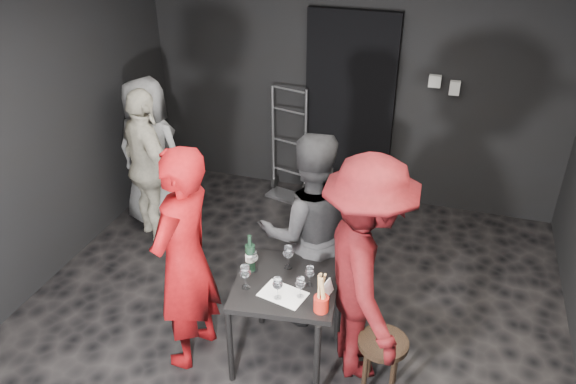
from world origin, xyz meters
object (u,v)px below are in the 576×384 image
(wine_bottle, at_px, (250,257))
(breadstick_cup, at_px, (322,294))
(server_red, at_px, (182,243))
(bystander_cream, at_px, (148,164))
(stool, at_px, (382,351))
(tasting_table, at_px, (286,292))
(bystander_grey, at_px, (150,150))
(woman_black, at_px, (309,222))
(man_maroon, at_px, (367,255))
(hand_truck, at_px, (288,176))

(wine_bottle, xyz_separation_m, breadstick_cup, (0.60, -0.27, 0.03))
(server_red, relative_size, bystander_cream, 1.25)
(stool, bearing_deg, tasting_table, 173.52)
(bystander_cream, height_order, bystander_grey, bystander_grey)
(server_red, relative_size, woman_black, 1.13)
(breadstick_cup, bearing_deg, man_maroon, 56.47)
(man_maroon, bearing_deg, tasting_table, 77.48)
(wine_bottle, bearing_deg, stool, -7.42)
(server_red, bearing_deg, woman_black, 140.05)
(tasting_table, xyz_separation_m, wine_bottle, (-0.29, 0.05, 0.21))
(hand_truck, distance_m, stool, 2.94)
(bystander_grey, bearing_deg, breadstick_cup, 147.14)
(server_red, bearing_deg, tasting_table, 107.39)
(woman_black, relative_size, bystander_cream, 1.11)
(bystander_cream, relative_size, breadstick_cup, 5.32)
(woman_black, bearing_deg, server_red, 19.41)
(bystander_cream, bearing_deg, man_maroon, -168.81)
(stool, xyz_separation_m, wine_bottle, (-1.01, 0.13, 0.49))
(stool, distance_m, bystander_grey, 3.12)
(hand_truck, xyz_separation_m, wine_bottle, (0.47, -2.40, 0.64))
(man_maroon, distance_m, bystander_cream, 2.58)
(breadstick_cup, bearing_deg, bystander_cream, 145.74)
(woman_black, distance_m, bystander_grey, 2.15)
(bystander_cream, bearing_deg, breadstick_cup, -177.88)
(hand_truck, bearing_deg, woman_black, -53.80)
(stool, distance_m, bystander_cream, 2.87)
(man_maroon, height_order, bystander_grey, man_maroon)
(tasting_table, xyz_separation_m, woman_black, (0.01, 0.56, 0.26))
(hand_truck, bearing_deg, wine_bottle, -64.84)
(woman_black, bearing_deg, man_maroon, 115.21)
(woman_black, relative_size, man_maroon, 0.90)
(bystander_grey, relative_size, breadstick_cup, 5.33)
(hand_truck, height_order, bystander_grey, bystander_grey)
(stool, xyz_separation_m, man_maroon, (-0.19, 0.20, 0.64))
(hand_truck, bearing_deg, breadstick_cup, -54.10)
(server_red, height_order, bystander_cream, server_red)
(hand_truck, relative_size, man_maroon, 0.63)
(wine_bottle, relative_size, breadstick_cup, 0.96)
(server_red, height_order, man_maroon, server_red)
(woman_black, xyz_separation_m, wine_bottle, (-0.30, -0.51, -0.05))
(woman_black, distance_m, man_maroon, 0.69)
(bystander_cream, bearing_deg, woman_black, -163.65)
(stool, height_order, woman_black, woman_black)
(hand_truck, xyz_separation_m, bystander_grey, (-1.17, -0.96, 0.60))
(hand_truck, xyz_separation_m, bystander_cream, (-1.03, -1.23, 0.60))
(tasting_table, relative_size, bystander_grey, 0.45)
(wine_bottle, bearing_deg, bystander_cream, 142.25)
(hand_truck, bearing_deg, tasting_table, -58.72)
(wine_bottle, height_order, breadstick_cup, breadstick_cup)
(stool, height_order, breadstick_cup, breadstick_cup)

